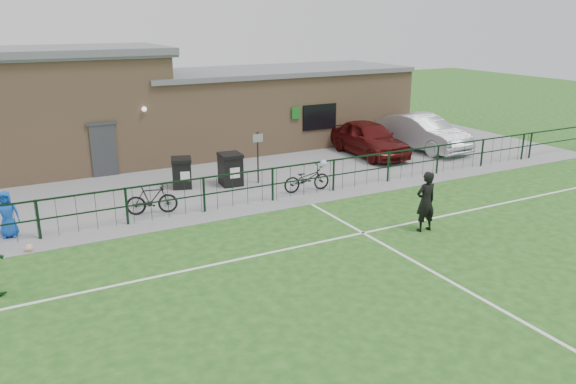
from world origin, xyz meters
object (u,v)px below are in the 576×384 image
car_maroon (369,138)px  bicycle_d (152,199)px  spectator_child (7,214)px  ball_ground (29,248)px  wheelie_bin_right (230,170)px  sign_post (258,158)px  bicycle_e (307,179)px  car_silver (422,132)px  wheelie_bin_left (182,174)px

car_maroon → bicycle_d: car_maroon is taller
spectator_child → ball_ground: spectator_child is taller
wheelie_bin_right → sign_post: size_ratio=0.57×
car_maroon → spectator_child: car_maroon is taller
spectator_child → bicycle_d: bearing=10.1°
bicycle_d → bicycle_e: 5.66m
car_silver → spectator_child: (-18.14, -3.10, -0.14)m
wheelie_bin_right → bicycle_d: size_ratio=0.69×
car_maroon → bicycle_d: (-10.98, -3.31, -0.30)m
wheelie_bin_right → sign_post: sign_post is taller
bicycle_d → spectator_child: (-4.20, 0.00, 0.20)m
wheelie_bin_left → car_maroon: bearing=22.1°
wheelie_bin_left → car_silver: (12.16, 0.67, 0.31)m
wheelie_bin_right → car_silver: bearing=10.1°
wheelie_bin_left → car_maroon: car_maroon is taller
car_maroon → wheelie_bin_right: bearing=-166.5°
wheelie_bin_right → bicycle_d: 3.99m
sign_post → wheelie_bin_left: bearing=163.6°
wheelie_bin_right → car_silver: size_ratio=0.23×
ball_ground → spectator_child: bearing=105.8°
car_silver → bicycle_d: car_silver is taller
sign_post → bicycle_e: bearing=-58.5°
bicycle_d → ball_ground: bearing=123.9°
sign_post → car_silver: bearing=9.0°
sign_post → bicycle_d: (-4.55, -1.61, -0.51)m
car_silver → spectator_child: car_silver is taller
car_silver → spectator_child: bearing=-175.3°
car_maroon → wheelie_bin_left: bearing=-171.9°
spectator_child → ball_ground: size_ratio=6.06×
car_silver → ball_ground: size_ratio=22.09×
wheelie_bin_left → car_maroon: 9.24m
bicycle_d → spectator_child: 4.20m
sign_post → bicycle_d: sign_post is taller
car_maroon → bicycle_d: 11.47m
wheelie_bin_right → car_silver: car_silver is taller
wheelie_bin_left → spectator_child: bearing=-141.3°
wheelie_bin_right → sign_post: bearing=-10.8°
wheelie_bin_right → bicycle_e: 2.98m
wheelie_bin_right → bicycle_e: size_ratio=0.63×
car_maroon → car_silver: bearing=-1.4°
car_maroon → spectator_child: bearing=-165.1°
spectator_child → sign_post: bearing=20.6°
bicycle_d → spectator_child: size_ratio=1.19×
car_maroon → bicycle_e: 6.38m
sign_post → car_maroon: size_ratio=0.43×
wheelie_bin_right → car_silver: 10.50m
bicycle_e → wheelie_bin_left: bearing=60.0°
wheelie_bin_left → spectator_child: 6.46m
wheelie_bin_left → sign_post: (2.77, -0.81, 0.48)m
bicycle_e → spectator_child: bearing=93.0°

